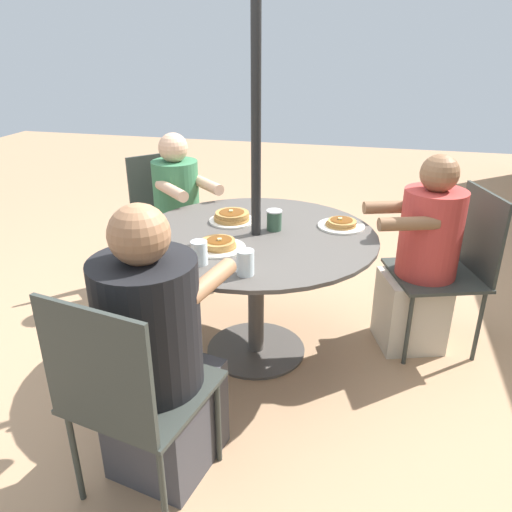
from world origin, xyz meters
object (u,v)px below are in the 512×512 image
Objects in this scene: patio_table at (256,258)px; diner_north at (157,361)px; patio_chair_south at (168,213)px; patio_chair_east at (453,261)px; pancake_plate_a at (219,245)px; diner_east at (421,264)px; pancake_plate_b at (232,217)px; syrup_bottle at (164,245)px; drinking_glass_a at (245,263)px; diner_south at (180,222)px; coffee_cup at (274,220)px; patio_chair_north at (126,390)px; drinking_glass_b at (199,253)px; pancake_plate_c at (341,224)px.

diner_north is at bearing -11.03° from patio_table.
patio_chair_south reaches higher than patio_table.
pancake_plate_a is (0.59, -1.17, 0.22)m from patio_chair_east.
diner_north is at bearing 120.13° from diner_east.
syrup_bottle is (0.52, -0.18, 0.03)m from pancake_plate_b.
patio_chair_south is 1.52m from drinking_glass_a.
pancake_plate_a is (0.85, 0.56, 0.23)m from diner_south.
diner_east reaches higher than pancake_plate_b.
pancake_plate_a is 0.38m from coffee_cup.
diner_east reaches higher than patio_table.
pancake_plate_a is at bearing -32.95° from coffee_cup.
patio_chair_north is 0.82× the size of diner_east.
diner_south is at bearing 119.50° from diner_north.
drinking_glass_b is (0.71, -1.03, 0.26)m from diner_east.
pancake_plate_c is (-0.21, 0.42, 0.15)m from patio_table.
diner_east reaches higher than pancake_plate_a.
syrup_bottle is 1.27× the size of coffee_cup.
drinking_glass_b is (0.42, -0.16, 0.19)m from patio_table.
diner_east reaches higher than patio_chair_east.
patio_chair_north is 8.40× the size of coffee_cup.
coffee_cup is (-1.16, 0.29, 0.26)m from patio_chair_north.
syrup_bottle is at bearing 64.93° from patio_chair_south.
pancake_plate_c is at bearing 116.26° from patio_table.
pancake_plate_b is (-0.15, -0.17, 0.16)m from patio_table.
diner_east is at bearing 97.72° from pancake_plate_b.
diner_north is 1.28m from pancake_plate_c.
patio_chair_south is 1.37m from pancake_plate_c.
patio_chair_north reaches higher than coffee_cup.
syrup_bottle is at bearing 60.66° from diner_south.
diner_east is (0.06, -0.17, -0.01)m from patio_chair_east.
diner_north reaches higher than pancake_plate_a.
diner_east is 4.44× the size of pancake_plate_b.
diner_east is 4.44× the size of pancake_plate_c.
diner_north is 0.70m from pancake_plate_a.
patio_table is 0.92m from diner_east.
patio_chair_south reaches higher than pancake_plate_c.
patio_chair_east is at bearing 56.79° from diner_north.
pancake_plate_a is (0.53, -1.00, 0.23)m from diner_east.
patio_chair_north reaches higher than drinking_glass_a.
patio_chair_east reaches higher than syrup_bottle.
patio_chair_south is at bearing -157.17° from syrup_bottle.
pancake_plate_b is 0.57m from drinking_glass_b.
pancake_plate_a is 1.82× the size of syrup_bottle.
patio_chair_north is at bearing 11.14° from syrup_bottle.
diner_south is at bearing -125.06° from coffee_cup.
syrup_bottle is (-0.71, -0.14, 0.25)m from patio_chair_north.
patio_chair_east is at bearing 122.70° from drinking_glass_b.
pancake_plate_a is 0.26m from syrup_bottle.
syrup_bottle is (0.66, -1.22, 0.26)m from diner_east.
patio_table is 11.33× the size of drinking_glass_a.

